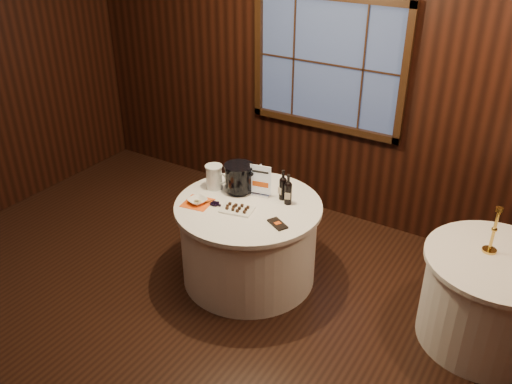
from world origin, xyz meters
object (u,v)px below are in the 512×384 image
Objects in this scene: ice_bucket at (239,178)px; grape_bunch at (215,204)px; chocolate_plate at (237,209)px; cracker_bowl at (197,201)px; main_table at (249,241)px; side_table at (489,300)px; port_bottle_left at (283,187)px; sign_stand at (261,185)px; brass_candlestick at (493,236)px; port_bottle_right at (288,191)px; glass_pitcher at (214,177)px; chocolate_box at (278,224)px.

grape_bunch is (-0.04, -0.31, -0.12)m from ice_bucket.
cracker_bowl is at bearing -167.82° from chocolate_plate.
side_table is at bearing 8.53° from main_table.
port_bottle_left is at bearing 49.30° from main_table.
chocolate_plate is at bearing 8.24° from grape_bunch.
cracker_bowl is at bearing -146.08° from sign_stand.
brass_candlestick is at bearing 147.50° from side_table.
port_bottle_right is at bearing -176.35° from side_table.
sign_stand is at bearing -140.91° from port_bottle_left.
glass_pitcher is at bearing 150.18° from chocolate_plate.
sign_stand is at bearing 165.95° from chocolate_box.
main_table is 4.61× the size of port_bottle_right.
port_bottle_left is at bearing 13.36° from ice_bucket.
chocolate_box is (0.57, -0.30, -0.13)m from ice_bucket.
port_bottle_left is 1.74× the size of grape_bunch.
chocolate_box is (0.38, -0.16, 0.39)m from main_table.
ice_bucket is 0.66m from chocolate_box.
side_table is at bearing 11.91° from grape_bunch.
sign_stand is 1.11× the size of port_bottle_right.
main_table is 1.19× the size of side_table.
grape_bunch is (-0.51, -0.36, -0.10)m from port_bottle_right.
main_table is 5.70× the size of glass_pitcher.
port_bottle_right is 1.77× the size of cracker_bowl.
brass_candlestick is (2.29, 0.58, 0.11)m from cracker_bowl.
port_bottle_right is at bearing 5.60° from ice_bucket.
glass_pitcher is at bearing -168.14° from chocolate_box.
port_bottle_right reaches higher than chocolate_box.
port_bottle_left is at bearing 142.71° from chocolate_box.
grape_bunch is at bearing -171.76° from chocolate_plate.
cracker_bowl is 2.37m from brass_candlestick.
sign_stand is 0.34m from chocolate_plate.
sign_stand is 0.21m from ice_bucket.
brass_candlestick is at bearing 5.82° from ice_bucket.
chocolate_box is at bearing -164.30° from side_table.
brass_candlestick is (1.90, 0.17, 0.03)m from sign_stand.
cracker_bowl is (0.03, -0.30, -0.09)m from glass_pitcher.
sign_stand is (-1.99, -0.11, 0.49)m from side_table.
grape_bunch is at bearing -149.97° from chocolate_box.
port_bottle_left is at bearing -175.96° from brass_candlestick.
sign_stand is (0.01, 0.19, 0.49)m from main_table.
grape_bunch is 0.71× the size of glass_pitcher.
main_table is 2.02m from side_table.
ice_bucket is (-2.19, -0.16, 0.52)m from side_table.
side_table is 1.73m from chocolate_box.
grape_bunch is (-0.43, -0.41, -0.10)m from port_bottle_left.
brass_candlestick is (1.53, 0.51, 0.13)m from chocolate_box.
chocolate_plate is (-0.02, -0.14, 0.40)m from main_table.
glass_pitcher is 2.34m from brass_candlestick.
ice_bucket is at bearing -179.79° from sign_stand.
chocolate_plate reaches higher than main_table.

